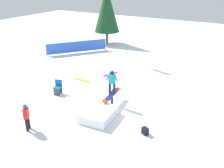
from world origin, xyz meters
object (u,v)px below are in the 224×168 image
at_px(folding_chair, 58,88).
at_px(loose_snowboard_lime, 82,80).
at_px(main_rider_on_rail, 112,83).
at_px(loose_snowboard_magenta, 110,74).
at_px(backpack_on_snow, 145,131).
at_px(bystander_red, 26,116).
at_px(loose_snowboard_coral, 161,72).
at_px(rail_feature, 112,96).
at_px(pine_tree_far, 107,9).

bearing_deg(folding_chair, loose_snowboard_lime, 71.67).
bearing_deg(main_rider_on_rail, loose_snowboard_magenta, 19.05).
distance_m(loose_snowboard_lime, backpack_on_snow, 7.29).
xyz_separation_m(bystander_red, loose_snowboard_coral, (10.36, -2.82, -0.74)).
height_order(main_rider_on_rail, loose_snowboard_magenta, main_rider_on_rail).
distance_m(rail_feature, loose_snowboard_coral, 6.27).
relative_size(bystander_red, loose_snowboard_coral, 0.88).
distance_m(backpack_on_snow, pine_tree_far, 16.94).
relative_size(bystander_red, pine_tree_far, 0.23).
distance_m(loose_snowboard_lime, pine_tree_far, 10.83).
height_order(loose_snowboard_coral, folding_chair, folding_chair).
bearing_deg(backpack_on_snow, rail_feature, 176.42).
bearing_deg(loose_snowboard_coral, backpack_on_snow, -59.18).
bearing_deg(loose_snowboard_lime, rail_feature, 154.13).
bearing_deg(loose_snowboard_magenta, bystander_red, -159.95).
height_order(loose_snowboard_magenta, pine_tree_far, pine_tree_far).
height_order(rail_feature, folding_chair, folding_chair).
distance_m(loose_snowboard_magenta, folding_chair, 4.56).
bearing_deg(backpack_on_snow, loose_snowboard_lime, 178.21).
xyz_separation_m(loose_snowboard_lime, folding_chair, (-2.43, 0.00, 0.40)).
xyz_separation_m(rail_feature, main_rider_on_rail, (0.00, 0.00, 0.79)).
height_order(bystander_red, folding_chair, bystander_red).
bearing_deg(backpack_on_snow, bystander_red, -125.15).
height_order(bystander_red, loose_snowboard_magenta, bystander_red).
distance_m(main_rider_on_rail, bystander_red, 4.71).
xyz_separation_m(main_rider_on_rail, folding_chair, (-0.46, 3.53, -0.92)).
bearing_deg(backpack_on_snow, loose_snowboard_magenta, 161.08).
height_order(loose_snowboard_lime, folding_chair, folding_chair).
relative_size(loose_snowboard_lime, pine_tree_far, 0.23).
relative_size(rail_feature, main_rider_on_rail, 1.26).
distance_m(rail_feature, pine_tree_far, 13.93).
relative_size(loose_snowboard_coral, folding_chair, 1.74).
bearing_deg(backpack_on_snow, main_rider_on_rail, 176.42).
bearing_deg(loose_snowboard_coral, bystander_red, -89.11).
xyz_separation_m(main_rider_on_rail, pine_tree_far, (11.50, 7.27, 2.21)).
bearing_deg(rail_feature, folding_chair, 92.01).
xyz_separation_m(loose_snowboard_magenta, backpack_on_snow, (-5.68, -5.18, 0.16)).
relative_size(backpack_on_snow, pine_tree_far, 0.06).
bearing_deg(loose_snowboard_coral, loose_snowboard_magenta, -127.52).
height_order(folding_chair, backpack_on_snow, folding_chair).
distance_m(rail_feature, backpack_on_snow, 3.27).
bearing_deg(main_rider_on_rail, loose_snowboard_coral, -18.68).
height_order(loose_snowboard_coral, pine_tree_far, pine_tree_far).
xyz_separation_m(main_rider_on_rail, bystander_red, (-4.14, 2.16, -0.58)).
bearing_deg(loose_snowboard_lime, folding_chair, 93.19).
relative_size(rail_feature, loose_snowboard_magenta, 1.47).
bearing_deg(folding_chair, loose_snowboard_magenta, 57.59).
bearing_deg(loose_snowboard_magenta, main_rider_on_rail, -130.21).
xyz_separation_m(backpack_on_snow, pine_tree_far, (13.24, 10.02, 3.37)).
bearing_deg(loose_snowboard_coral, rail_feature, -79.96).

